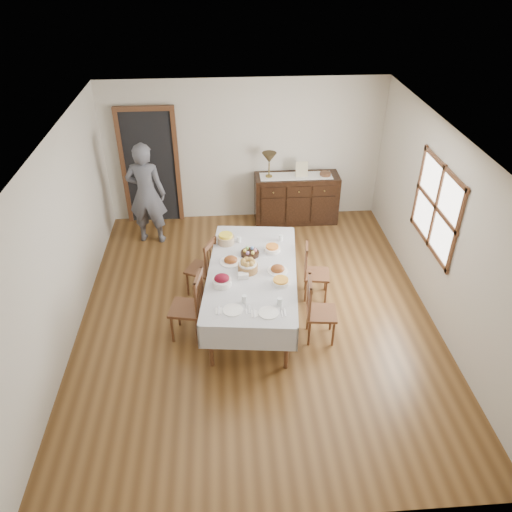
{
  "coord_description": "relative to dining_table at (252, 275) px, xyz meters",
  "views": [
    {
      "loc": [
        -0.41,
        -5.53,
        4.69
      ],
      "look_at": [
        0.0,
        0.1,
        0.95
      ],
      "focal_mm": 35.0,
      "sensor_mm": 36.0,
      "label": 1
    }
  ],
  "objects": [
    {
      "name": "egg_basket",
      "position": [
        -0.01,
        0.37,
        0.13
      ],
      "size": [
        0.26,
        0.26,
        0.1
      ],
      "color": "black",
      "rests_on": "dining_table"
    },
    {
      "name": "ham_platter_a",
      "position": [
        -0.29,
        0.21,
        0.12
      ],
      "size": [
        0.3,
        0.3,
        0.11
      ],
      "color": "white",
      "rests_on": "dining_table"
    },
    {
      "name": "ground",
      "position": [
        0.06,
        0.02,
        -0.71
      ],
      "size": [
        6.0,
        6.0,
        0.0
      ],
      "primitive_type": "plane",
      "color": "brown"
    },
    {
      "name": "chair_left_near",
      "position": [
        -0.85,
        -0.34,
        -0.2
      ],
      "size": [
        0.49,
        0.49,
        1.01
      ],
      "rotation": [
        0.0,
        0.0,
        -1.77
      ],
      "color": "#57331F",
      "rests_on": "ground"
    },
    {
      "name": "person",
      "position": [
        -1.65,
        2.22,
        0.26
      ],
      "size": [
        0.65,
        0.47,
        1.94
      ],
      "primitive_type": "imported",
      "rotation": [
        0.0,
        0.0,
        3.0
      ],
      "color": "#53555F",
      "rests_on": "ground"
    },
    {
      "name": "beet_bowl",
      "position": [
        -0.41,
        -0.31,
        0.16
      ],
      "size": [
        0.25,
        0.25,
        0.16
      ],
      "color": "white",
      "rests_on": "dining_table"
    },
    {
      "name": "butter_dish",
      "position": [
        -0.13,
        -0.17,
        0.13
      ],
      "size": [
        0.15,
        0.11,
        0.07
      ],
      "color": "white",
      "rests_on": "dining_table"
    },
    {
      "name": "table_lamp",
      "position": [
        0.48,
        2.72,
        0.57
      ],
      "size": [
        0.26,
        0.26,
        0.46
      ],
      "color": "olive",
      "rests_on": "sideboard"
    },
    {
      "name": "ham_platter_b",
      "position": [
        0.34,
        -0.05,
        0.12
      ],
      "size": [
        0.28,
        0.28,
        0.11
      ],
      "color": "white",
      "rests_on": "dining_table"
    },
    {
      "name": "casserole_dish",
      "position": [
        0.35,
        -0.34,
        0.13
      ],
      "size": [
        0.22,
        0.22,
        0.08
      ],
      "color": "white",
      "rests_on": "dining_table"
    },
    {
      "name": "picture_frame",
      "position": [
        1.07,
        2.69,
        0.35
      ],
      "size": [
        0.22,
        0.08,
        0.28
      ],
      "color": "#BBB18C",
      "rests_on": "sideboard"
    },
    {
      "name": "bread_basket",
      "position": [
        -0.06,
        -0.02,
        0.18
      ],
      "size": [
        0.27,
        0.27,
        0.19
      ],
      "color": "olive",
      "rests_on": "dining_table"
    },
    {
      "name": "dining_table",
      "position": [
        0.0,
        0.0,
        0.0
      ],
      "size": [
        1.44,
        2.46,
        0.8
      ],
      "rotation": [
        0.0,
        0.0,
        -0.11
      ],
      "color": "silver",
      "rests_on": "ground"
    },
    {
      "name": "room_shell",
      "position": [
        -0.09,
        0.44,
        0.93
      ],
      "size": [
        5.02,
        6.02,
        2.65
      ],
      "color": "white",
      "rests_on": "ground"
    },
    {
      "name": "glass_far_b",
      "position": [
        0.47,
        0.72,
        0.14
      ],
      "size": [
        0.06,
        0.06,
        0.09
      ],
      "color": "white",
      "rests_on": "dining_table"
    },
    {
      "name": "glass_far_a",
      "position": [
        -0.15,
        0.73,
        0.14
      ],
      "size": [
        0.06,
        0.06,
        0.09
      ],
      "color": "white",
      "rests_on": "dining_table"
    },
    {
      "name": "runner",
      "position": [
        0.97,
        2.72,
        0.21
      ],
      "size": [
        1.3,
        0.35,
        0.01
      ],
      "color": "white",
      "rests_on": "sideboard"
    },
    {
      "name": "pineapple_bowl",
      "position": [
        -0.34,
        0.71,
        0.16
      ],
      "size": [
        0.25,
        0.25,
        0.15
      ],
      "color": "tan",
      "rests_on": "dining_table"
    },
    {
      "name": "carrot_bowl",
      "position": [
        0.32,
        0.45,
        0.13
      ],
      "size": [
        0.23,
        0.23,
        0.09
      ],
      "color": "white",
      "rests_on": "dining_table"
    },
    {
      "name": "sideboard",
      "position": [
        1.0,
        2.73,
        -0.25
      ],
      "size": [
        1.53,
        0.56,
        0.92
      ],
      "color": "black",
      "rests_on": "ground"
    },
    {
      "name": "chair_right_far",
      "position": [
        0.93,
        0.4,
        -0.26
      ],
      "size": [
        0.43,
        0.43,
        0.89
      ],
      "rotation": [
        0.0,
        0.0,
        1.41
      ],
      "color": "#57331F",
      "rests_on": "ground"
    },
    {
      "name": "chair_right_near",
      "position": [
        0.84,
        -0.51,
        -0.23
      ],
      "size": [
        0.43,
        0.43,
        0.94
      ],
      "rotation": [
        0.0,
        0.0,
        1.46
      ],
      "color": "#57331F",
      "rests_on": "ground"
    },
    {
      "name": "setting_left",
      "position": [
        -0.25,
        -0.78,
        0.11
      ],
      "size": [
        0.43,
        0.31,
        0.1
      ],
      "color": "white",
      "rests_on": "dining_table"
    },
    {
      "name": "setting_right",
      "position": [
        0.18,
        -0.87,
        0.11
      ],
      "size": [
        0.43,
        0.31,
        0.1
      ],
      "color": "white",
      "rests_on": "dining_table"
    },
    {
      "name": "deco_bowl",
      "position": [
        1.5,
        2.7,
        0.24
      ],
      "size": [
        0.2,
        0.2,
        0.06
      ],
      "color": "#57331F",
      "rests_on": "sideboard"
    },
    {
      "name": "chair_left_far",
      "position": [
        -0.69,
        0.6,
        -0.24
      ],
      "size": [
        0.52,
        0.52,
        0.93
      ],
      "rotation": [
        0.0,
        0.0,
        -2.02
      ],
      "color": "#57331F",
      "rests_on": "ground"
    }
  ]
}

